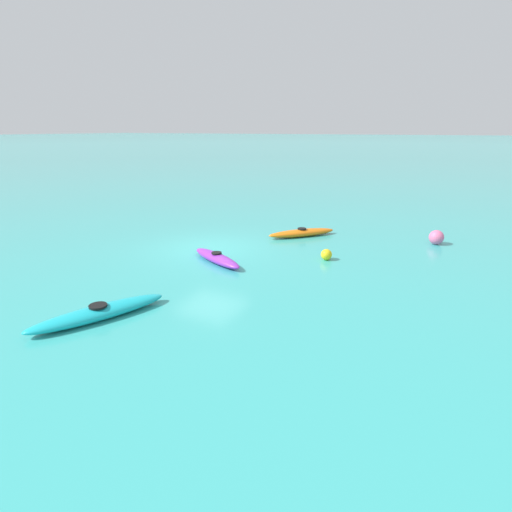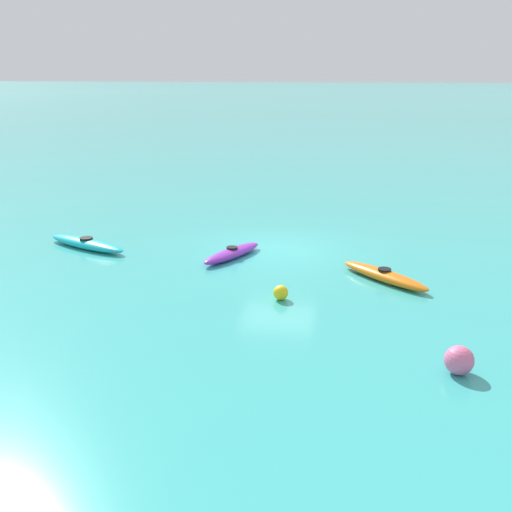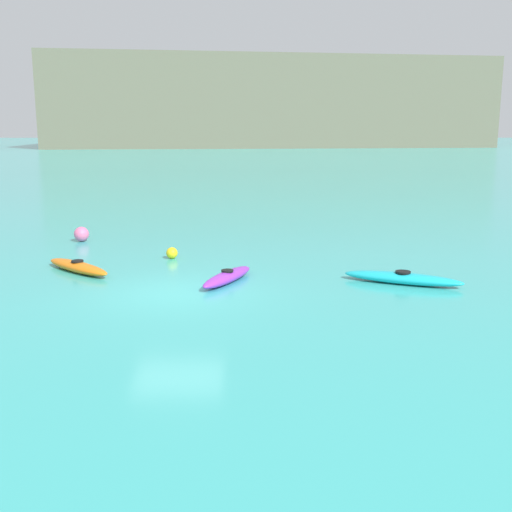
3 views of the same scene
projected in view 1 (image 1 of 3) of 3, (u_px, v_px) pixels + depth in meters
ground_plane at (210, 248)px, 15.93m from camera, size 600.00×600.00×0.00m
kayak_cyan at (99, 313)px, 10.02m from camera, size 3.40×1.97×0.37m
kayak_purple at (217, 258)px, 14.23m from camera, size 1.67×2.68×0.37m
kayak_orange at (302, 233)px, 17.65m from camera, size 2.67×2.51×0.37m
buoy_pink at (436, 237)px, 16.42m from camera, size 0.59×0.59×0.59m
buoy_yellow at (326, 255)px, 14.50m from camera, size 0.40×0.40×0.40m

